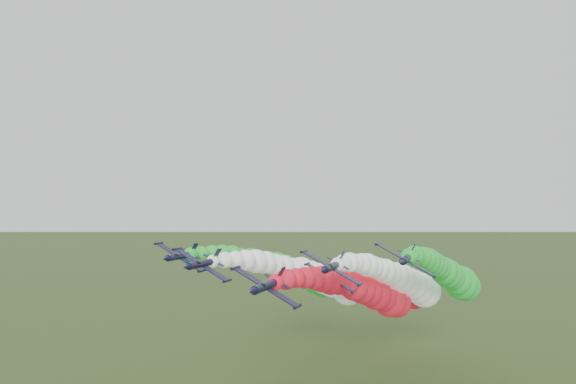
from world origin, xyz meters
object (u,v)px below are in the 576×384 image
at_px(jet_lead, 370,293).
at_px(jet_outer_right, 451,276).
at_px(jet_outer_left, 297,273).
at_px(jet_trail, 394,286).
at_px(jet_inner_left, 321,279).
at_px(jet_inner_right, 406,282).

distance_m(jet_lead, jet_outer_right, 25.90).
relative_size(jet_lead, jet_outer_left, 0.99).
bearing_deg(jet_lead, jet_outer_right, 49.62).
distance_m(jet_lead, jet_outer_left, 32.83).
distance_m(jet_outer_right, jet_trail, 19.56).
xyz_separation_m(jet_inner_left, jet_outer_left, (-9.52, 11.05, -0.08)).
bearing_deg(jet_trail, jet_outer_right, -36.97).
distance_m(jet_inner_right, jet_outer_right, 11.11).
relative_size(jet_lead, jet_inner_left, 0.99).
relative_size(jet_inner_right, jet_outer_left, 1.00).
bearing_deg(jet_lead, jet_trail, 87.16).
relative_size(jet_lead, jet_outer_right, 0.99).
xyz_separation_m(jet_outer_left, jet_trail, (25.33, 8.50, -3.63)).
distance_m(jet_inner_left, jet_outer_left, 14.59).
height_order(jet_outer_left, jet_outer_right, jet_outer_right).
bearing_deg(jet_lead, jet_inner_left, 141.02).
distance_m(jet_lead, jet_trail, 31.24).
xyz_separation_m(jet_inner_left, jet_trail, (15.81, 19.55, -3.72)).
height_order(jet_lead, jet_trail, jet_lead).
bearing_deg(jet_trail, jet_lead, -92.84).
distance_m(jet_lead, jet_inner_right, 17.30).
bearing_deg(jet_inner_left, jet_outer_right, 14.68).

